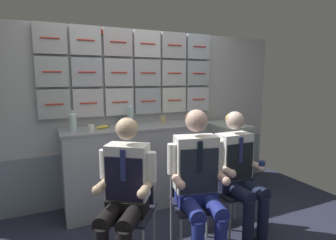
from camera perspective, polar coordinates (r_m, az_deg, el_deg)
The scene contains 16 objects.
galley_bulkhead at distance 3.49m, azimuth -6.83°, elevation 1.95°, with size 4.20×0.14×2.15m.
galley_counter at distance 3.34m, azimuth -6.82°, elevation -9.68°, with size 1.71×0.53×0.99m.
service_trolley at distance 3.77m, azimuth 12.20°, elevation -7.45°, with size 0.40×0.65×0.95m.
folding_chair_left at distance 2.41m, azimuth -7.81°, elevation -16.18°, with size 0.56×0.56×0.86m.
crew_member_left at distance 2.21m, azimuth -9.28°, elevation -14.36°, with size 0.59×0.65×1.24m.
folding_chair_center at distance 2.54m, azimuth 5.25°, elevation -14.76°, with size 0.47×0.48×0.86m.
crew_member_center at distance 2.33m, azimuth 6.51°, elevation -12.13°, with size 0.52×0.67×1.29m.
folding_chair_right at distance 2.87m, azimuth 12.60°, elevation -12.16°, with size 0.41×0.41×0.86m.
crew_member_right at distance 2.70m, azimuth 14.90°, elevation -10.26°, with size 0.48×0.59×1.24m.
sparkling_bottle_green at distance 3.27m, azimuth -8.00°, elevation 1.07°, with size 0.06×0.06×0.27m.
water_bottle_blue_cap at distance 3.05m, azimuth -19.65°, elevation -0.31°, with size 0.08×0.08×0.23m.
paper_cup_blue at distance 3.15m, azimuth -7.40°, elevation -0.83°, with size 0.06×0.06×0.07m.
coffee_cup_spare at distance 3.44m, azimuth -1.03°, elevation 0.18°, with size 0.06×0.06×0.09m.
coffee_cup_white at distance 2.96m, azimuth -16.08°, elevation -1.67°, with size 0.06×0.06×0.07m.
espresso_cup_small at distance 3.34m, azimuth -9.78°, elevation -0.25°, with size 0.06×0.06×0.08m.
snack_banana at distance 3.12m, azimuth -13.68°, elevation -1.44°, with size 0.17×0.10×0.04m.
Camera 1 is at (-1.04, -1.94, 1.54)m, focal length 28.62 mm.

